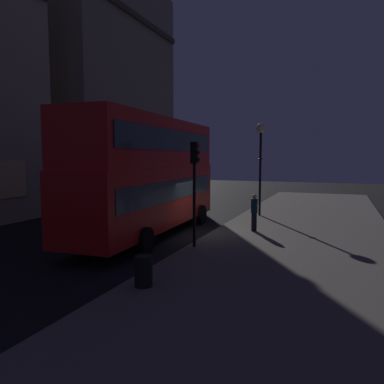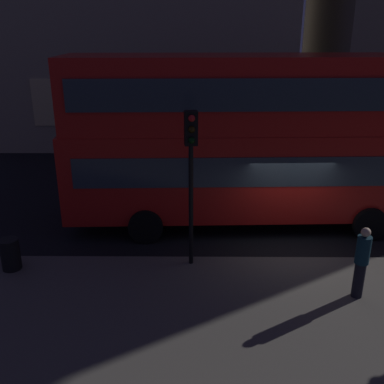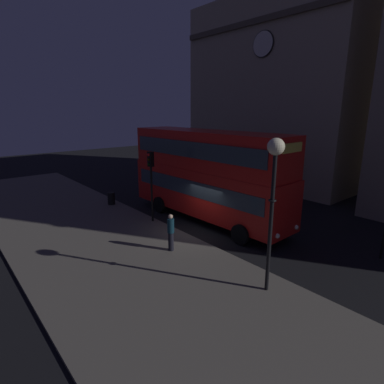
{
  "view_description": "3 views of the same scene",
  "coord_description": "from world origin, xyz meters",
  "px_view_note": "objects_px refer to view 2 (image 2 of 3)",
  "views": [
    {
      "loc": [
        -16.62,
        -6.37,
        3.7
      ],
      "look_at": [
        -1.11,
        -0.25,
        2.13
      ],
      "focal_mm": 34.91,
      "sensor_mm": 36.0,
      "label": 1
    },
    {
      "loc": [
        -2.82,
        -11.65,
        6.16
      ],
      "look_at": [
        -2.92,
        -0.12,
        1.84
      ],
      "focal_mm": 41.0,
      "sensor_mm": 36.0,
      "label": 2
    },
    {
      "loc": [
        12.26,
        -10.69,
        6.64
      ],
      "look_at": [
        -1.83,
        1.1,
        1.78
      ],
      "focal_mm": 29.36,
      "sensor_mm": 36.0,
      "label": 3
    }
  ],
  "objects_px": {
    "litter_bin": "(10,254)",
    "traffic_light_near_kerb": "(191,158)",
    "double_decker_bus": "(244,135)",
    "pedestrian": "(361,261)"
  },
  "relations": [
    {
      "from": "litter_bin",
      "to": "traffic_light_near_kerb",
      "type": "bearing_deg",
      "value": 3.9
    },
    {
      "from": "double_decker_bus",
      "to": "traffic_light_near_kerb",
      "type": "bearing_deg",
      "value": -121.41
    },
    {
      "from": "traffic_light_near_kerb",
      "to": "litter_bin",
      "type": "relative_size",
      "value": 4.86
    },
    {
      "from": "traffic_light_near_kerb",
      "to": "double_decker_bus",
      "type": "bearing_deg",
      "value": 52.87
    },
    {
      "from": "double_decker_bus",
      "to": "litter_bin",
      "type": "relative_size",
      "value": 13.23
    },
    {
      "from": "traffic_light_near_kerb",
      "to": "pedestrian",
      "type": "distance_m",
      "value": 4.75
    },
    {
      "from": "pedestrian",
      "to": "litter_bin",
      "type": "relative_size",
      "value": 2.1
    },
    {
      "from": "double_decker_bus",
      "to": "litter_bin",
      "type": "distance_m",
      "value": 7.61
    },
    {
      "from": "pedestrian",
      "to": "litter_bin",
      "type": "bearing_deg",
      "value": 157.88
    },
    {
      "from": "double_decker_bus",
      "to": "pedestrian",
      "type": "bearing_deg",
      "value": -64.04
    }
  ]
}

